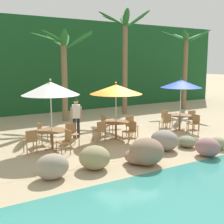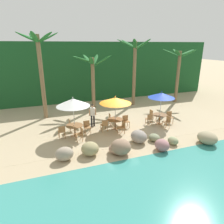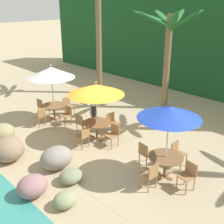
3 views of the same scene
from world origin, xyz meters
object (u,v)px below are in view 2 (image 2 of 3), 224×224
object	(u,v)px
chair_white_right	(80,133)
palm_tree_second	(93,72)
chair_white_seaward	(87,126)
chair_orange_seaward	(126,120)
chair_white_left	(62,131)
waiter_in_white	(93,114)
chair_orange_inland	(111,118)
chair_blue_right	(167,121)
chair_white_inland	(71,124)
umbrella_orange	(115,100)
chair_orange_left	(104,125)
palm_tree_third	(135,62)
chair_orange_right	(122,126)
chair_blue_seaward	(169,116)
chair_blue_inland	(152,114)
dining_table_orange	(115,121)
dining_table_white	(75,127)
palm_tree_nearest	(40,62)
umbrella_white	(73,102)
dining_table_blue	(160,116)
chair_blue_left	(149,119)
umbrella_blue	(161,95)
palm_tree_fourth	(179,67)

from	to	relation	value
chair_white_right	palm_tree_second	world-z (taller)	palm_tree_second
chair_white_seaward	chair_orange_seaward	bearing A→B (deg)	1.68
chair_white_left	waiter_in_white	size ratio (longest dim) A/B	0.51
chair_orange_inland	chair_blue_right	distance (m)	4.06
chair_white_inland	umbrella_orange	bearing A→B (deg)	-13.96
chair_orange_left	palm_tree_third	world-z (taller)	palm_tree_third
chair_orange_right	chair_blue_seaward	xyz separation A→B (m)	(4.18, 0.60, 0.00)
umbrella_orange	chair_blue_inland	bearing A→B (deg)	10.85
chair_white_right	chair_blue_inland	xyz separation A→B (m)	(6.07, 1.59, 0.00)
chair_blue_right	chair_orange_seaward	bearing A→B (deg)	157.31
dining_table_orange	dining_table_white	bearing A→B (deg)	-177.78
chair_white_inland	chair_blue_inland	size ratio (longest dim) A/B	1.00
chair_orange_right	palm_tree_nearest	bearing A→B (deg)	133.05
chair_blue_right	palm_tree_third	size ratio (longest dim) A/B	0.14
umbrella_white	dining_table_blue	world-z (taller)	umbrella_white
chair_blue_left	chair_blue_right	xyz separation A→B (m)	(0.93, -0.89, 0.00)
chair_blue_right	palm_tree_nearest	xyz separation A→B (m)	(-8.10, 5.25, 3.96)
chair_white_inland	chair_blue_left	size ratio (longest dim) A/B	1.00
chair_blue_left	chair_blue_right	bearing A→B (deg)	-43.53
chair_white_right	chair_orange_inland	xyz separation A→B (m)	(2.69, 1.80, 0.00)
chair_blue_inland	palm_tree_second	xyz separation A→B (m)	(-3.64, 4.24, 2.95)
dining_table_white	chair_blue_right	distance (m)	6.53
dining_table_blue	chair_blue_left	world-z (taller)	chair_blue_left
dining_table_orange	palm_tree_third	distance (m)	7.36
chair_orange_right	dining_table_orange	bearing A→B (deg)	102.10
chair_blue_right	waiter_in_white	xyz separation A→B (m)	(-4.94, 2.09, 0.47)
chair_white_seaward	dining_table_blue	distance (m)	5.54
chair_white_inland	palm_tree_third	bearing A→B (deg)	32.72
chair_white_seaward	chair_white_inland	bearing A→B (deg)	141.98
waiter_in_white	dining_table_orange	bearing A→B (deg)	-37.34
dining_table_white	chair_orange_left	world-z (taller)	chair_orange_left
chair_orange_right	dining_table_blue	xyz separation A→B (m)	(3.32, 0.64, 0.10)
dining_table_white	umbrella_orange	bearing A→B (deg)	2.22
chair_blue_inland	palm_tree_second	world-z (taller)	palm_tree_second
chair_white_right	chair_blue_inland	world-z (taller)	same
chair_blue_seaward	umbrella_orange	bearing A→B (deg)	176.97
chair_white_left	chair_orange_inland	xyz separation A→B (m)	(3.72, 1.10, 0.00)
umbrella_white	chair_orange_seaward	bearing A→B (deg)	3.13
dining_table_white	waiter_in_white	size ratio (longest dim) A/B	0.65
chair_orange_seaward	palm_tree_second	xyz separation A→B (m)	(-1.12, 4.80, 2.95)
chair_white_left	umbrella_blue	bearing A→B (deg)	0.37
chair_white_left	chair_blue_left	distance (m)	6.38
chair_blue_inland	umbrella_blue	bearing A→B (deg)	-81.62
umbrella_white	umbrella_blue	xyz separation A→B (m)	(6.38, -0.09, -0.06)
dining_table_white	chair_orange_seaward	bearing A→B (deg)	3.13
palm_tree_fourth	waiter_in_white	world-z (taller)	palm_tree_fourth
chair_white_seaward	palm_tree_third	distance (m)	8.64
palm_tree_third	waiter_in_white	xyz separation A→B (m)	(-5.23, -4.09, -3.21)
chair_white_seaward	chair_blue_seaward	xyz separation A→B (m)	(6.39, -0.24, 0.00)
dining_table_orange	dining_table_blue	size ratio (longest dim) A/B	1.00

